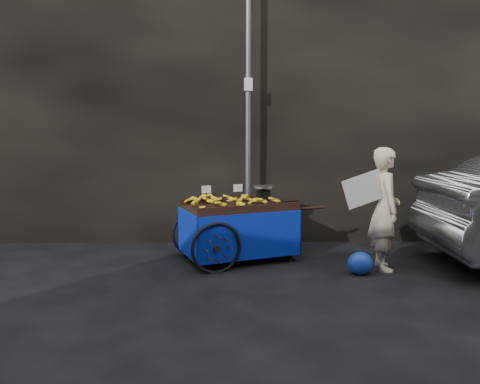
{
  "coord_description": "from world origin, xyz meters",
  "views": [
    {
      "loc": [
        0.07,
        -5.58,
        1.72
      ],
      "look_at": [
        0.17,
        0.5,
        0.94
      ],
      "focal_mm": 35.0,
      "sensor_mm": 36.0,
      "label": 1
    }
  ],
  "objects": [
    {
      "name": "ground",
      "position": [
        0.0,
        0.0,
        0.0
      ],
      "size": [
        80.0,
        80.0,
        0.0
      ],
      "primitive_type": "plane",
      "color": "black",
      "rests_on": "ground"
    },
    {
      "name": "building_wall",
      "position": [
        0.39,
        2.6,
        2.5
      ],
      "size": [
        13.5,
        2.0,
        5.0
      ],
      "color": "black",
      "rests_on": "ground"
    },
    {
      "name": "street_pole",
      "position": [
        0.3,
        1.3,
        2.01
      ],
      "size": [
        0.12,
        0.1,
        4.0
      ],
      "color": "slate",
      "rests_on": "ground"
    },
    {
      "name": "banana_cart",
      "position": [
        0.1,
        0.61,
        0.65
      ],
      "size": [
        2.13,
        1.51,
        1.06
      ],
      "rotation": [
        0.0,
        0.0,
        0.37
      ],
      "color": "black",
      "rests_on": "ground"
    },
    {
      "name": "vendor",
      "position": [
        1.96,
        0.14,
        0.77
      ],
      "size": [
        0.78,
        0.57,
        1.54
      ],
      "rotation": [
        0.0,
        0.0,
        1.55
      ],
      "color": "beige",
      "rests_on": "ground"
    },
    {
      "name": "plastic_bag",
      "position": [
        1.62,
        -0.1,
        0.14
      ],
      "size": [
        0.31,
        0.25,
        0.28
      ],
      "primitive_type": "ellipsoid",
      "color": "#1636AA",
      "rests_on": "ground"
    }
  ]
}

